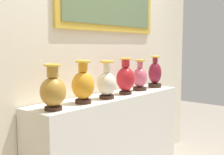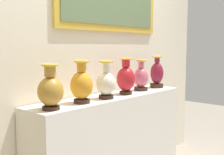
{
  "view_description": "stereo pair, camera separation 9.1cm",
  "coord_description": "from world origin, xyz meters",
  "views": [
    {
      "loc": [
        -2.01,
        -1.68,
        1.41
      ],
      "look_at": [
        0.0,
        0.0,
        1.12
      ],
      "focal_mm": 46.02,
      "sensor_mm": 36.0,
      "label": 1
    },
    {
      "loc": [
        -1.95,
        -1.75,
        1.41
      ],
      "look_at": [
        0.0,
        0.0,
        1.12
      ],
      "focal_mm": 46.02,
      "sensor_mm": 36.0,
      "label": 2
    }
  ],
  "objects": [
    {
      "name": "vase_amber",
      "position": [
        -0.42,
        -0.05,
        1.1
      ],
      "size": [
        0.18,
        0.18,
        0.35
      ],
      "color": "#382319",
      "rests_on": "display_shelf"
    },
    {
      "name": "back_wall",
      "position": [
        0.01,
        0.25,
        1.5
      ],
      "size": [
        3.63,
        0.14,
        2.97
      ],
      "color": "beige",
      "rests_on": "ground_plane"
    },
    {
      "name": "vase_crimson",
      "position": [
        0.15,
        -0.04,
        1.11
      ],
      "size": [
        0.18,
        0.18,
        0.35
      ],
      "color": "#382319",
      "rests_on": "display_shelf"
    },
    {
      "name": "vase_burgundy",
      "position": [
        0.73,
        -0.01,
        1.1
      ],
      "size": [
        0.15,
        0.15,
        0.35
      ],
      "color": "#382319",
      "rests_on": "display_shelf"
    },
    {
      "name": "display_shelf",
      "position": [
        0.0,
        0.0,
        0.48
      ],
      "size": [
        1.74,
        0.39,
        0.95
      ],
      "primitive_type": "cube",
      "color": "silver",
      "rests_on": "ground_plane"
    },
    {
      "name": "vase_rose",
      "position": [
        0.44,
        -0.01,
        1.09
      ],
      "size": [
        0.15,
        0.15,
        0.32
      ],
      "color": "#382319",
      "rests_on": "display_shelf"
    },
    {
      "name": "vase_ivory",
      "position": [
        -0.14,
        -0.06,
        1.09
      ],
      "size": [
        0.18,
        0.18,
        0.33
      ],
      "color": "#382319",
      "rests_on": "display_shelf"
    },
    {
      "name": "vase_ochre",
      "position": [
        -0.73,
        -0.07,
        1.1
      ],
      "size": [
        0.19,
        0.19,
        0.33
      ],
      "color": "#382319",
      "rests_on": "display_shelf"
    }
  ]
}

